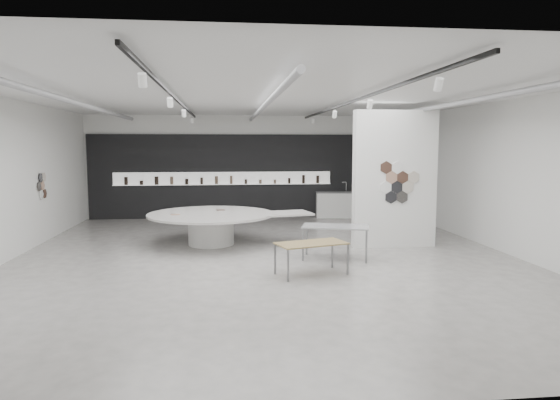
{
  "coord_description": "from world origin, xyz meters",
  "views": [
    {
      "loc": [
        -0.95,
        -11.73,
        2.68
      ],
      "look_at": [
        0.48,
        1.2,
        1.26
      ],
      "focal_mm": 32.0,
      "sensor_mm": 36.0,
      "label": 1
    }
  ],
  "objects": [
    {
      "name": "back_wall_display",
      "position": [
        -0.08,
        6.93,
        1.54
      ],
      "size": [
        11.8,
        0.27,
        3.1
      ],
      "color": "black",
      "rests_on": "ground"
    },
    {
      "name": "display_island",
      "position": [
        -1.27,
        1.77,
        0.56
      ],
      "size": [
        4.8,
        4.02,
        0.87
      ],
      "rotation": [
        0.0,
        0.0,
        0.2
      ],
      "color": "white",
      "rests_on": "ground"
    },
    {
      "name": "kitchen_counter",
      "position": [
        3.27,
        6.53,
        0.48
      ],
      "size": [
        1.74,
        0.84,
        1.32
      ],
      "rotation": [
        0.0,
        0.0,
        -0.11
      ],
      "color": "white",
      "rests_on": "ground"
    },
    {
      "name": "sample_table_wood",
      "position": [
        0.82,
        -1.68,
        0.63
      ],
      "size": [
        1.59,
        1.12,
        0.68
      ],
      "rotation": [
        0.0,
        0.0,
        0.3
      ],
      "color": "olive",
      "rests_on": "ground"
    },
    {
      "name": "partition_column",
      "position": [
        3.5,
        1.0,
        1.8
      ],
      "size": [
        2.2,
        0.38,
        3.6
      ],
      "color": "white",
      "rests_on": "ground"
    },
    {
      "name": "sample_table_stone",
      "position": [
        1.63,
        -0.3,
        0.73
      ],
      "size": [
        1.7,
        1.18,
        0.79
      ],
      "rotation": [
        0.0,
        0.0,
        -0.29
      ],
      "color": "gray",
      "rests_on": "ground"
    },
    {
      "name": "room",
      "position": [
        -0.09,
        -0.0,
        2.07
      ],
      "size": [
        12.02,
        14.02,
        3.82
      ],
      "color": "#A19D98",
      "rests_on": "ground"
    }
  ]
}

